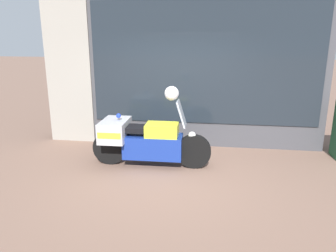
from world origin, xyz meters
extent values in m
plane|color=#7A5B4C|center=(0.00, 0.00, 0.00)|extent=(60.00, 60.00, 0.00)
cube|color=#424247|center=(0.00, 2.00, 1.80)|extent=(6.21, 0.40, 3.60)
cube|color=gray|center=(-2.57, 2.03, 1.80)|extent=(1.06, 0.55, 3.60)
cube|color=#1E262D|center=(0.50, 1.79, 1.85)|extent=(4.92, 0.02, 2.60)
cube|color=slate|center=(0.46, 2.01, 0.28)|extent=(4.70, 0.30, 0.55)
cube|color=silver|center=(0.46, 2.15, 1.23)|extent=(4.70, 0.02, 1.41)
cube|color=beige|center=(0.46, 2.01, 1.93)|extent=(4.70, 0.30, 0.02)
cube|color=maroon|center=(-1.02, 2.01, 1.97)|extent=(0.18, 0.04, 0.06)
cube|color=#195623|center=(0.46, 2.01, 1.97)|extent=(0.18, 0.04, 0.06)
cube|color=#B7B2A8|center=(1.93, 2.01, 1.97)|extent=(0.18, 0.04, 0.06)
cube|color=orange|center=(-1.01, 1.94, 0.69)|extent=(0.19, 0.01, 0.27)
cube|color=white|center=(0.46, 1.94, 0.69)|extent=(0.19, 0.04, 0.27)
cube|color=#2D8E42|center=(1.92, 1.94, 0.69)|extent=(0.19, 0.02, 0.27)
cylinder|color=black|center=(0.39, 0.53, 0.32)|extent=(0.65, 0.15, 0.65)
cylinder|color=black|center=(-1.25, 0.50, 0.32)|extent=(0.65, 0.15, 0.65)
cube|color=navy|center=(-0.39, 0.51, 0.39)|extent=(1.12, 0.50, 0.43)
cube|color=yellow|center=(-0.22, 0.52, 0.71)|extent=(0.61, 0.45, 0.26)
cube|color=black|center=(-0.65, 0.51, 0.73)|extent=(0.65, 0.37, 0.10)
cube|color=#B7B7BC|center=(-1.13, 0.50, 0.69)|extent=(0.50, 0.79, 0.38)
cube|color=yellow|center=(-1.13, 0.50, 0.69)|extent=(0.45, 0.80, 0.11)
cube|color=#B2BCC6|center=(0.14, 0.52, 1.05)|extent=(0.18, 0.34, 0.49)
sphere|color=white|center=(0.35, 0.53, 0.64)|extent=(0.14, 0.14, 0.14)
sphere|color=blue|center=(-1.05, 0.50, 0.97)|extent=(0.09, 0.09, 0.09)
sphere|color=white|center=(-0.04, 0.52, 1.42)|extent=(0.26, 0.26, 0.26)
camera|label=1|loc=(0.73, -5.31, 2.46)|focal=35.00mm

